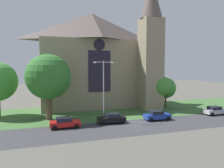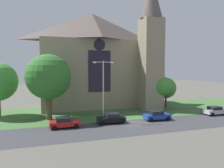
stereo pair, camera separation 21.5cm
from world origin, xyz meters
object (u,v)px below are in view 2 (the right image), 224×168
Objects in this scene: parked_car_blue at (157,115)px; parked_car_silver at (215,111)px; tree_right_far at (166,88)px; tree_right_near at (161,86)px; parked_car_black at (111,118)px; parked_car_red at (64,123)px; streetlamp_near at (103,84)px; tree_left_near at (48,77)px; church_building at (97,59)px.

parked_car_blue is 11.95m from parked_car_silver.
tree_right_near reaches higher than tree_right_far.
parked_car_blue is at bearing 179.42° from parked_car_black.
tree_right_far is 13.40m from parked_car_blue.
parked_car_red is at bearing -178.69° from parked_car_blue.
tree_right_far is at bearing -145.22° from parked_car_black.
parked_car_black is (0.87, -1.35, -5.17)m from streetlamp_near.
streetlamp_near is at bearing -26.53° from tree_left_near.
tree_right_far reaches higher than parked_car_blue.
church_building reaches higher than parked_car_black.
parked_car_black is at bearing -150.44° from tree_right_near.
tree_left_near is at bearing -175.02° from tree_right_near.
parked_car_blue and parked_car_silver have the same top height.
parked_car_red is 26.59m from parked_car_silver.
tree_right_near is (-2.73, -2.66, 0.67)m from tree_right_far.
tree_right_near is at bearing -36.91° from church_building.
church_building is at bearing 79.92° from streetlamp_near.
parked_car_red is 14.64m from parked_car_blue.
parked_car_blue is (7.57, -0.37, 0.00)m from parked_car_black.
parked_car_red and parked_car_blue have the same top height.
tree_right_near is 14.92m from streetlamp_near.
parked_car_black is (-1.66, -15.60, -9.53)m from church_building.
tree_left_near is 2.52× the size of parked_car_red.
church_building is 14.99m from tree_right_near.
streetlamp_near is at bearing 16.11° from parked_car_red.
parked_car_black is at bearing -31.07° from tree_left_near.
streetlamp_near is 8.26m from parked_car_red.
parked_car_silver is at bearing -10.83° from tree_left_near.
parked_car_blue is (16.47, -5.73, -6.18)m from tree_left_near.
church_building reaches higher than parked_car_blue.
streetlamp_near is 5.41m from parked_car_black.
tree_right_near is 15.22m from parked_car_black.
streetlamp_near is at bearing 169.70° from parked_car_blue.
tree_right_far is at bearing 53.52° from parked_car_blue.
parked_car_blue is 1.01× the size of parked_car_silver.
church_building reaches higher than tree_right_near.
tree_right_far is 3.87m from tree_right_near.
tree_right_far is at bearing 44.24° from tree_right_near.
tree_left_near is 1.57× the size of tree_right_near.
parked_car_blue is at bearing 0.51° from parked_car_red.
streetlamp_near is 2.22× the size of parked_car_black.
streetlamp_near is 10.04m from parked_car_blue.
tree_right_far is at bearing -22.33° from church_building.
tree_right_far is 25.05m from parked_car_red.
church_building is at bearing 61.78° from parked_car_red.
church_building is 6.17× the size of parked_car_red.
tree_left_near is at bearing 168.65° from parked_car_silver.
tree_left_near reaches higher than parked_car_silver.
tree_right_far reaches higher than parked_car_black.
streetlamp_near reaches higher than parked_car_blue.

